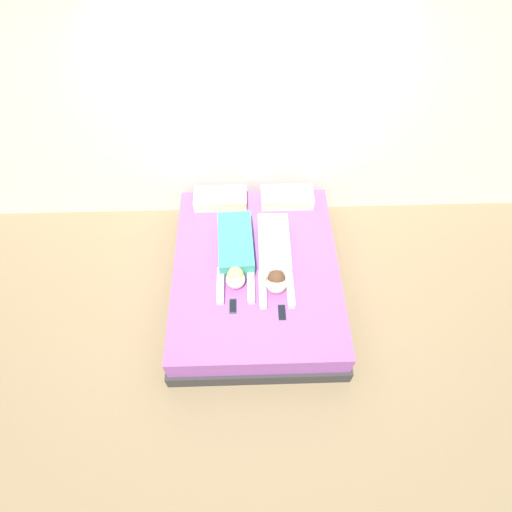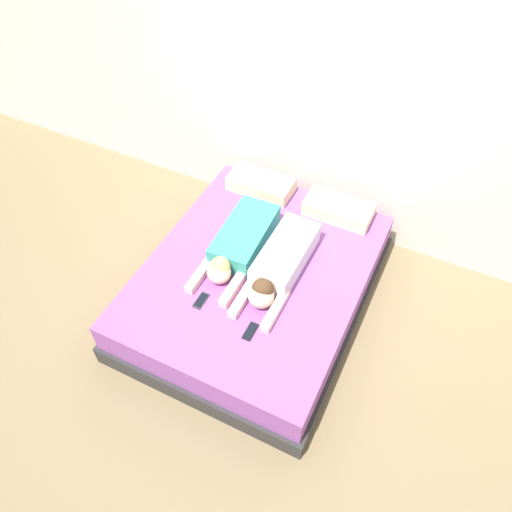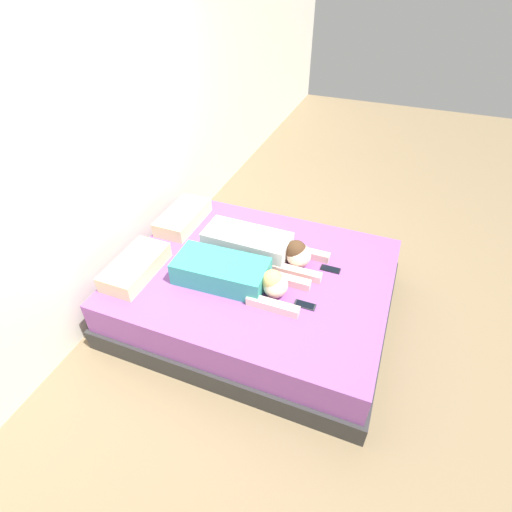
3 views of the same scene
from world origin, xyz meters
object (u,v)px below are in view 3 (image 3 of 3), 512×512
object	(u,v)px
bed	(256,291)
cell_phone_right	(330,269)
pillow_head_left	(136,267)
person_right	(261,247)
person_left	(234,275)
cell_phone_left	(305,305)
pillow_head_right	(183,217)

from	to	relation	value
bed	cell_phone_right	xyz separation A→B (m)	(0.23, -0.56, 0.24)
bed	pillow_head_left	bearing A→B (deg)	113.42
person_right	cell_phone_right	distance (m)	0.60
person_right	cell_phone_right	bearing A→B (deg)	-86.01
person_left	person_right	bearing A→B (deg)	-9.95
cell_phone_left	pillow_head_left	bearing A→B (deg)	96.16
pillow_head_left	pillow_head_right	distance (m)	0.76
pillow_head_right	person_right	xyz separation A→B (m)	(-0.19, -0.85, 0.03)
bed	person_left	world-z (taller)	person_left
pillow_head_left	person_right	bearing A→B (deg)	-56.13
pillow_head_right	person_right	size ratio (longest dim) A/B	0.57
pillow_head_right	person_right	distance (m)	0.87
person_right	bed	bearing A→B (deg)	-170.58
bed	person_left	size ratio (longest dim) A/B	2.09
pillow_head_right	cell_phone_right	distance (m)	1.45
pillow_head_left	cell_phone_right	bearing A→B (deg)	-67.02
person_left	pillow_head_left	bearing A→B (deg)	102.66
pillow_head_right	person_right	bearing A→B (deg)	-102.80
bed	person_right	size ratio (longest dim) A/B	2.09
pillow_head_right	pillow_head_left	bearing A→B (deg)	180.00
cell_phone_left	cell_phone_right	distance (m)	0.47
bed	pillow_head_left	world-z (taller)	pillow_head_left
pillow_head_right	cell_phone_left	distance (m)	1.49
bed	pillow_head_left	xyz separation A→B (m)	(-0.38, 0.88, 0.30)
pillow_head_left	pillow_head_right	xyz separation A→B (m)	(0.76, 0.00, 0.00)
bed	cell_phone_right	bearing A→B (deg)	-67.71
person_right	person_left	bearing A→B (deg)	170.05
cell_phone_right	cell_phone_left	bearing A→B (deg)	170.06
pillow_head_left	cell_phone_right	size ratio (longest dim) A/B	3.76
cell_phone_left	cell_phone_right	xyz separation A→B (m)	(0.46, -0.08, 0.00)
person_left	pillow_head_right	bearing A→B (deg)	53.01
person_left	person_right	distance (m)	0.40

